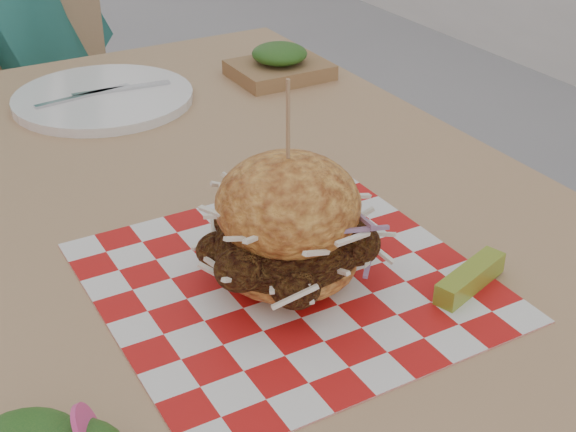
{
  "coord_description": "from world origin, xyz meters",
  "views": [
    {
      "loc": [
        -0.65,
        -0.44,
        1.2
      ],
      "look_at": [
        -0.33,
        0.14,
        0.82
      ],
      "focal_mm": 50.0,
      "sensor_mm": 36.0,
      "label": 1
    }
  ],
  "objects": [
    {
      "name": "sandwich",
      "position": [
        -0.33,
        0.14,
        0.81
      ],
      "size": [
        0.18,
        0.18,
        0.21
      ],
      "color": "gold",
      "rests_on": "paper_liner"
    },
    {
      "name": "paper_liner",
      "position": [
        -0.33,
        0.14,
        0.75
      ],
      "size": [
        0.36,
        0.36,
        0.0
      ],
      "primitive_type": "cube",
      "color": "red",
      "rests_on": "patio_table"
    },
    {
      "name": "pickle_spear",
      "position": [
        -0.18,
        0.04,
        0.76
      ],
      "size": [
        0.1,
        0.05,
        0.02
      ],
      "primitive_type": "cube",
      "rotation": [
        0.0,
        0.0,
        0.31
      ],
      "color": "#8DAB31",
      "rests_on": "paper_liner"
    },
    {
      "name": "patio_table",
      "position": [
        -0.33,
        0.32,
        0.67
      ],
      "size": [
        0.8,
        1.2,
        0.75
      ],
      "color": "tan",
      "rests_on": "ground"
    },
    {
      "name": "place_setting",
      "position": [
        -0.33,
        0.69,
        0.76
      ],
      "size": [
        0.27,
        0.27,
        0.02
      ],
      "color": "white",
      "rests_on": "patio_table"
    },
    {
      "name": "kraft_tray",
      "position": [
        -0.05,
        0.66,
        0.77
      ],
      "size": [
        0.15,
        0.12,
        0.06
      ],
      "color": "olive",
      "rests_on": "patio_table"
    },
    {
      "name": "patio_chair",
      "position": [
        -0.32,
        1.29,
        0.55
      ],
      "size": [
        0.45,
        0.46,
        0.95
      ],
      "rotation": [
        0.0,
        0.0,
        -0.08
      ],
      "color": "tan",
      "rests_on": "ground"
    }
  ]
}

